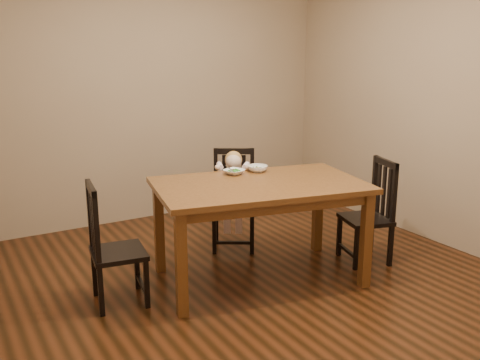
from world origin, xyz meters
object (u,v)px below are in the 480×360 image
bowl_peas (234,172)px  bowl_veg (258,169)px  chair_left (112,247)px  chair_child (234,201)px  toddler (234,190)px  dining_table (259,194)px  chair_right (371,213)px

bowl_peas → bowl_veg: size_ratio=0.98×
chair_left → bowl_veg: bearing=104.5°
chair_child → bowl_veg: chair_child is taller
chair_child → bowl_peas: bearing=92.1°
chair_left → toddler: 1.43m
chair_left → toddler: (1.33, 0.52, 0.12)m
chair_child → bowl_veg: (-0.00, -0.42, 0.40)m
bowl_peas → bowl_veg: bearing=-4.6°
toddler → bowl_veg: size_ratio=2.83×
dining_table → chair_left: 1.21m
bowl_veg → dining_table: bearing=-120.2°
chair_left → chair_right: bearing=89.3°
chair_child → toddler: 0.13m
dining_table → chair_left: bearing=171.0°
toddler → bowl_peas: bearing=92.3°
chair_left → chair_child: bearing=120.9°
bowl_peas → bowl_veg: (0.22, -0.02, 0.01)m
chair_right → bowl_veg: chair_right is taller
dining_table → chair_child: size_ratio=1.93×
dining_table → bowl_peas: 0.37m
chair_child → chair_left: chair_child is taller
chair_right → bowl_veg: (-0.86, 0.50, 0.40)m
chair_child → dining_table: bearing=107.0°
chair_left → bowl_veg: chair_left is taller
chair_left → chair_right: size_ratio=1.01×
bowl_peas → toddler: bearing=60.9°
dining_table → chair_left: chair_left is taller
bowl_veg → toddler: bearing=93.7°
chair_right → bowl_veg: 1.08m
chair_left → chair_right: (2.21, -0.36, -0.00)m
chair_right → dining_table: bearing=96.5°
dining_table → bowl_veg: bearing=59.8°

